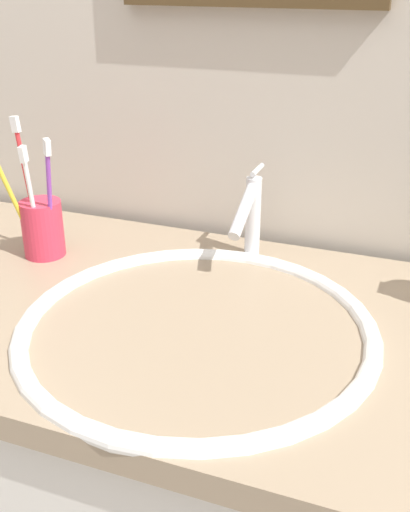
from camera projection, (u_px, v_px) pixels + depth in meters
tiled_wall_back at (253, 50)px, 0.97m from camera, size 2.35×0.04×2.40m
sink_basin at (197, 350)px, 0.81m from camera, size 0.46×0.46×0.10m
faucet at (250, 214)px, 0.95m from camera, size 0.02×0.14×0.14m
toothbrush_cup at (43, 228)px, 0.98m from camera, size 0.06×0.06×0.09m
toothbrush_white at (31, 196)px, 0.93m from camera, size 0.01×0.03×0.18m
toothbrush_yellow at (9, 190)px, 0.93m from camera, size 0.05×0.05×0.20m
toothbrush_red at (26, 176)px, 0.96m from camera, size 0.03×0.01×0.21m
toothbrush_purple at (49, 192)px, 0.93m from camera, size 0.04×0.03×0.19m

